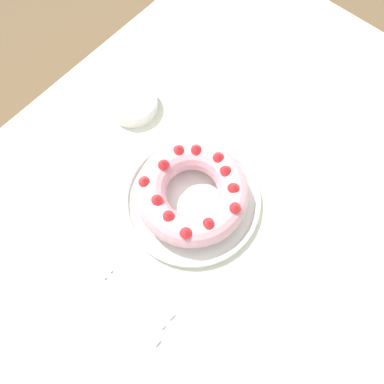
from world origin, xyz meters
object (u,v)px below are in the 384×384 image
Objects in this scene: serving_dish at (192,199)px; serving_knife at (120,307)px; cake_knife at (143,289)px; bundt_cake at (192,192)px; side_bowl at (132,103)px; fork at (119,285)px.

serving_dish reaches higher than serving_knife.
serving_knife and cake_knife have the same top height.
bundt_cake is 1.00× the size of serving_knife.
side_bowl reaches higher than cake_knife.
serving_knife is (-0.27, -0.04, -0.01)m from serving_dish.
fork is at bearing 118.00° from cake_knife.
bundt_cake is 1.11× the size of fork.
cake_knife is at bearing -54.96° from fork.
serving_dish is 0.22m from cake_knife.
serving_dish is at bearing 5.54° from fork.
serving_knife is 0.06m from cake_knife.
serving_knife reaches higher than fork.
bundt_cake is at bearing 6.95° from serving_knife.
bundt_cake is at bearing 5.54° from fork.
bundt_cake reaches higher than side_bowl.
side_bowl is (0.31, 0.33, 0.01)m from cake_knife.
cake_knife is (0.06, -0.01, -0.00)m from serving_knife.
side_bowl is at bearing 44.10° from fork.
side_bowl reaches higher than fork.
fork is at bearing 47.37° from serving_knife.
side_bowl reaches higher than serving_dish.
serving_knife is 0.48m from side_bowl.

